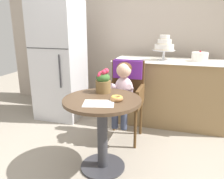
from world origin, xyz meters
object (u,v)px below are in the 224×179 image
(wicker_chair, at_px, (126,87))
(donut_front, at_px, (117,98))
(flower_vase, at_px, (103,81))
(tiered_cake_stand, at_px, (164,46))
(cafe_table, at_px, (102,120))
(seated_child, at_px, (123,87))
(refrigerator, at_px, (59,61))
(round_layer_cake, at_px, (200,57))

(wicker_chair, relative_size, donut_front, 8.13)
(flower_vase, bearing_deg, tiered_cake_stand, 66.22)
(cafe_table, height_order, wicker_chair, wicker_chair)
(cafe_table, height_order, seated_child, seated_child)
(donut_front, distance_m, flower_vase, 0.30)
(donut_front, xyz_separation_m, tiered_cake_stand, (0.29, 1.31, 0.35))
(donut_front, bearing_deg, wicker_chair, 97.03)
(seated_child, distance_m, flower_vase, 0.42)
(wicker_chair, distance_m, refrigerator, 1.18)
(wicker_chair, relative_size, round_layer_cake, 4.55)
(donut_front, relative_size, flower_vase, 0.48)
(wicker_chair, relative_size, flower_vase, 3.90)
(donut_front, bearing_deg, round_layer_cake, 60.86)
(seated_child, bearing_deg, wicker_chair, 90.00)
(flower_vase, height_order, refrigerator, refrigerator)
(flower_vase, xyz_separation_m, refrigerator, (-0.99, 0.90, 0.02))
(refrigerator, bearing_deg, donut_front, -42.96)
(tiered_cake_stand, relative_size, refrigerator, 0.20)
(seated_child, distance_m, donut_front, 0.60)
(wicker_chair, relative_size, seated_child, 1.31)
(cafe_table, distance_m, round_layer_cake, 1.67)
(wicker_chair, height_order, refrigerator, refrigerator)
(cafe_table, bearing_deg, wicker_chair, 86.00)
(seated_child, bearing_deg, donut_front, -81.13)
(wicker_chair, height_order, seated_child, seated_child)
(round_layer_cake, bearing_deg, wicker_chair, -144.36)
(cafe_table, relative_size, flower_vase, 2.95)
(wicker_chair, distance_m, donut_front, 0.76)
(wicker_chair, relative_size, refrigerator, 0.56)
(seated_child, bearing_deg, tiered_cake_stand, 62.40)
(cafe_table, height_order, donut_front, donut_front)
(wicker_chair, distance_m, tiered_cake_stand, 0.82)
(cafe_table, xyz_separation_m, seated_child, (0.05, 0.58, 0.17))
(tiered_cake_stand, distance_m, round_layer_cake, 0.48)
(wicker_chair, height_order, donut_front, wicker_chair)
(refrigerator, bearing_deg, cafe_table, -46.33)
(wicker_chair, bearing_deg, refrigerator, 161.11)
(flower_vase, relative_size, refrigerator, 0.14)
(cafe_table, relative_size, round_layer_cake, 3.43)
(seated_child, relative_size, round_layer_cake, 3.46)
(tiered_cake_stand, distance_m, refrigerator, 1.51)
(donut_front, xyz_separation_m, flower_vase, (-0.20, 0.21, 0.09))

